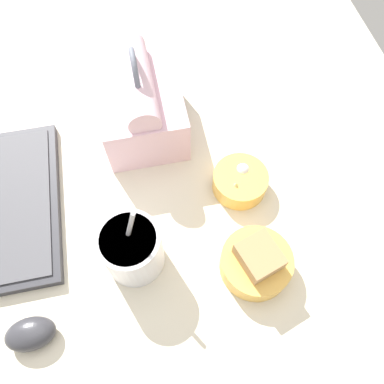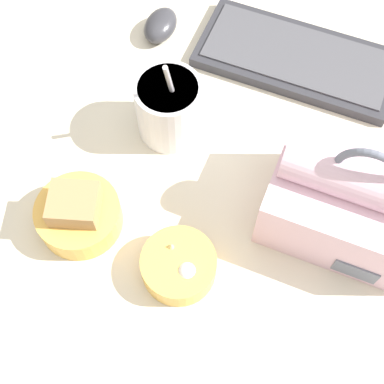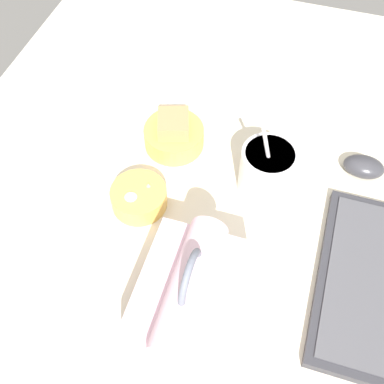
{
  "view_description": "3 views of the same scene",
  "coord_description": "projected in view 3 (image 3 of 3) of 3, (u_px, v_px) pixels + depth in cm",
  "views": [
    {
      "loc": [
        -29.62,
        2.6,
        64.32
      ],
      "look_at": [
        -0.3,
        -3.41,
        7.0
      ],
      "focal_mm": 35.0,
      "sensor_mm": 36.0,
      "label": 1
    },
    {
      "loc": [
        11.89,
        -33.52,
        71.85
      ],
      "look_at": [
        -0.3,
        -3.41,
        7.0
      ],
      "focal_mm": 50.0,
      "sensor_mm": 36.0,
      "label": 2
    },
    {
      "loc": [
        46.0,
        10.87,
        75.2
      ],
      "look_at": [
        -0.3,
        -3.41,
        7.0
      ],
      "focal_mm": 45.0,
      "sensor_mm": 36.0,
      "label": 3
    }
  ],
  "objects": [
    {
      "name": "lunch_bag",
      "position": [
        190.0,
        303.0,
        0.7
      ],
      "size": [
        20.97,
        15.52,
        18.77
      ],
      "color": "beige",
      "rests_on": "desk_surface"
    },
    {
      "name": "computer_mouse",
      "position": [
        364.0,
        167.0,
        0.91
      ],
      "size": [
        5.11,
        7.69,
        3.68
      ],
      "color": "#333338",
      "rests_on": "desk_surface"
    },
    {
      "name": "soup_cup",
      "position": [
        267.0,
        171.0,
        0.86
      ],
      "size": [
        9.81,
        9.81,
        16.81
      ],
      "color": "silver",
      "rests_on": "desk_surface"
    },
    {
      "name": "bento_bowl_sandwich",
      "position": [
        174.0,
        135.0,
        0.94
      ],
      "size": [
        11.8,
        11.8,
        7.49
      ],
      "color": "#EAB24C",
      "rests_on": "desk_surface"
    },
    {
      "name": "bento_bowl_snacks",
      "position": [
        139.0,
        197.0,
        0.87
      ],
      "size": [
        10.1,
        10.1,
        4.72
      ],
      "color": "#EAB24C",
      "rests_on": "desk_surface"
    },
    {
      "name": "desk_surface",
      "position": [
        209.0,
        217.0,
        0.88
      ],
      "size": [
        140.0,
        110.0,
        2.0
      ],
      "color": "beige",
      "rests_on": "ground"
    },
    {
      "name": "keyboard",
      "position": [
        364.0,
        281.0,
        0.78
      ],
      "size": [
        32.43,
        14.77,
        2.1
      ],
      "color": "#2D2D33",
      "rests_on": "desk_surface"
    }
  ]
}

